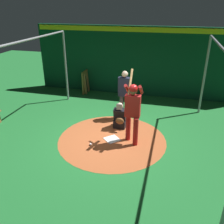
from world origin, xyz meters
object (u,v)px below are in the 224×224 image
object	(u,v)px
home_plate	(112,139)
batter	(133,108)
umpire	(124,92)
baseball_0	(90,144)
catcher	(120,118)
bat_rack	(87,81)

from	to	relation	value
home_plate	batter	bearing A→B (deg)	92.32
umpire	baseball_0	distance (m)	2.43
umpire	catcher	bearing A→B (deg)	2.09
bat_rack	baseball_0	size ratio (longest dim) A/B	14.32
batter	catcher	distance (m)	1.27
batter	umpire	xyz separation A→B (m)	(-1.64, -0.59, -0.14)
home_plate	catcher	distance (m)	0.92
home_plate	bat_rack	world-z (taller)	bat_rack
home_plate	umpire	size ratio (longest dim) A/B	0.24
catcher	baseball_0	xyz separation A→B (m)	(1.35, -0.59, -0.31)
batter	catcher	size ratio (longest dim) A/B	2.38
baseball_0	batter	bearing A→B (deg)	114.54
catcher	baseball_0	distance (m)	1.51
bat_rack	batter	bearing A→B (deg)	35.83
umpire	bat_rack	xyz separation A→B (m)	(-2.40, -2.33, -0.51)
umpire	baseball_0	bearing A→B (deg)	-14.59
catcher	umpire	world-z (taller)	umpire
bat_rack	catcher	bearing A→B (deg)	36.31
catcher	bat_rack	xyz separation A→B (m)	(-3.21, -2.36, 0.14)
batter	baseball_0	distance (m)	1.67
bat_rack	umpire	bearing A→B (deg)	44.12
batter	bat_rack	size ratio (longest dim) A/B	2.06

